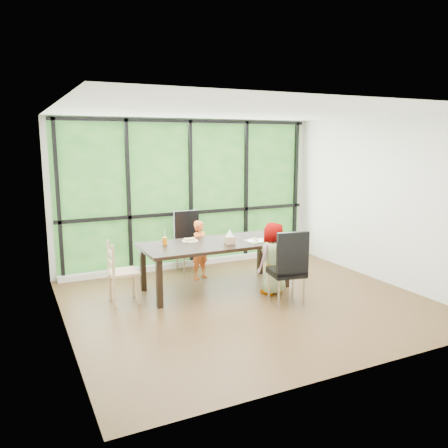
{
  "coord_description": "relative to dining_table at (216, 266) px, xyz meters",
  "views": [
    {
      "loc": [
        -3.02,
        -5.49,
        2.31
      ],
      "look_at": [
        -0.07,
        0.64,
        1.05
      ],
      "focal_mm": 36.22,
      "sensor_mm": 36.0,
      "label": 1
    }
  ],
  "objects": [
    {
      "name": "crepe_rolls_near",
      "position": [
        0.6,
        -0.2,
        0.41
      ],
      "size": [
        0.05,
        0.12,
        0.04
      ],
      "primitive_type": null,
      "color": "tan",
      "rests_on": "plate_near"
    },
    {
      "name": "child_older",
      "position": [
        0.68,
        -0.58,
        0.18
      ],
      "size": [
        0.61,
        0.48,
        1.1
      ],
      "primitive_type": "imported",
      "rotation": [
        0.0,
        0.0,
        3.41
      ],
      "color": "gray",
      "rests_on": "ground"
    },
    {
      "name": "crepe_rolls_far",
      "position": [
        -0.33,
        0.24,
        0.41
      ],
      "size": [
        0.2,
        0.12,
        0.04
      ],
      "primitive_type": null,
      "color": "tan",
      "rests_on": "plate_far"
    },
    {
      "name": "ground",
      "position": [
        0.17,
        -0.74,
        -0.38
      ],
      "size": [
        5.0,
        5.0,
        0.0
      ],
      "primitive_type": "plane",
      "color": "black",
      "rests_on": "ground"
    },
    {
      "name": "window_sill",
      "position": [
        0.17,
        1.41,
        -0.33
      ],
      "size": [
        4.8,
        0.12,
        0.1
      ],
      "primitive_type": "cube",
      "color": "silver",
      "rests_on": "ground"
    },
    {
      "name": "child_toddler",
      "position": [
        0.0,
        0.62,
        0.12
      ],
      "size": [
        0.43,
        0.37,
        0.99
      ],
      "primitive_type": "imported",
      "rotation": [
        0.0,
        0.0,
        0.42
      ],
      "color": "orange",
      "rests_on": "ground"
    },
    {
      "name": "chair_end_beech",
      "position": [
        -1.44,
        0.02,
        0.08
      ],
      "size": [
        0.42,
        0.43,
        0.9
      ],
      "primitive_type": "cube",
      "rotation": [
        0.0,
        0.0,
        1.53
      ],
      "color": "tan",
      "rests_on": "ground"
    },
    {
      "name": "plate_near",
      "position": [
        0.6,
        -0.2,
        0.38
      ],
      "size": [
        0.27,
        0.27,
        0.02
      ],
      "primitive_type": "cylinder",
      "color": "white",
      "rests_on": "dining_table"
    },
    {
      "name": "straw_pink",
      "position": [
        0.94,
        -0.3,
        0.52
      ],
      "size": [
        0.01,
        0.04,
        0.2
      ],
      "primitive_type": "cylinder",
      "rotation": [
        0.14,
        0.0,
        0.0
      ],
      "color": "pink",
      "rests_on": "green_cup"
    },
    {
      "name": "plate_far",
      "position": [
        -0.33,
        0.24,
        0.38
      ],
      "size": [
        0.26,
        0.26,
        0.02
      ],
      "primitive_type": "cylinder",
      "color": "white",
      "rests_on": "dining_table"
    },
    {
      "name": "window_mullions",
      "position": [
        0.17,
        1.45,
        0.98
      ],
      "size": [
        4.8,
        0.06,
        2.65
      ],
      "primitive_type": null,
      "color": "black",
      "rests_on": "back_wall"
    },
    {
      "name": "tissue",
      "position": [
        0.16,
        -0.17,
        0.54
      ],
      "size": [
        0.12,
        0.12,
        0.11
      ],
      "primitive_type": "cone",
      "color": "white",
      "rests_on": "tissue_box"
    },
    {
      "name": "straw_white",
      "position": [
        -0.76,
        0.19,
        0.53
      ],
      "size": [
        0.01,
        0.04,
        0.2
      ],
      "primitive_type": "cylinder",
      "rotation": [
        0.14,
        0.0,
        0.0
      ],
      "color": "white",
      "rests_on": "orange_cup"
    },
    {
      "name": "placemat",
      "position": [
        0.66,
        -0.2,
        0.38
      ],
      "size": [
        0.41,
        0.3,
        0.01
      ],
      "primitive_type": "cube",
      "color": "tan",
      "rests_on": "dining_table"
    },
    {
      "name": "tissue_box",
      "position": [
        0.16,
        -0.17,
        0.43
      ],
      "size": [
        0.13,
        0.13,
        0.11
      ],
      "primitive_type": "cube",
      "color": "tan",
      "rests_on": "dining_table"
    },
    {
      "name": "white_mug",
      "position": [
        1.09,
        0.04,
        0.41
      ],
      "size": [
        0.07,
        0.07,
        0.08
      ],
      "primitive_type": "cylinder",
      "color": "white",
      "rests_on": "dining_table"
    },
    {
      "name": "chair_window_leather",
      "position": [
        -0.02,
        1.03,
        0.17
      ],
      "size": [
        0.47,
        0.47,
        1.08
      ],
      "primitive_type": "cube",
      "rotation": [
        0.0,
        0.0,
        -0.01
      ],
      "color": "black",
      "rests_on": "ground"
    },
    {
      "name": "green_cup",
      "position": [
        0.94,
        -0.3,
        0.43
      ],
      "size": [
        0.06,
        0.06,
        0.1
      ],
      "primitive_type": "cylinder",
      "color": "#65DC3C",
      "rests_on": "dining_table"
    },
    {
      "name": "foliage_backdrop",
      "position": [
        0.17,
        1.49,
        0.98
      ],
      "size": [
        4.8,
        0.02,
        2.65
      ],
      "primitive_type": "cube",
      "color": "#1F521E",
      "rests_on": "back_wall"
    },
    {
      "name": "orange_cup",
      "position": [
        -0.76,
        0.19,
        0.43
      ],
      "size": [
        0.07,
        0.07,
        0.12
      ],
      "primitive_type": "cylinder",
      "color": "orange",
      "rests_on": "dining_table"
    },
    {
      "name": "back_wall",
      "position": [
        0.17,
        1.51,
        0.98
      ],
      "size": [
        5.0,
        0.0,
        5.0
      ],
      "primitive_type": "plane",
      "rotation": [
        1.57,
        0.0,
        0.0
      ],
      "color": "silver",
      "rests_on": "ground"
    },
    {
      "name": "dining_table",
      "position": [
        0.0,
        0.0,
        0.0
      ],
      "size": [
        2.32,
        1.07,
        0.75
      ],
      "primitive_type": "cube",
      "rotation": [
        0.0,
        0.0,
        0.02
      ],
      "color": "black",
      "rests_on": "ground"
    },
    {
      "name": "chair_interior_leather",
      "position": [
        0.65,
        -1.02,
        0.17
      ],
      "size": [
        0.53,
        0.53,
        1.08
      ],
      "primitive_type": "cube",
      "rotation": [
        0.0,
        0.0,
        2.97
      ],
      "color": "black",
      "rests_on": "ground"
    }
  ]
}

